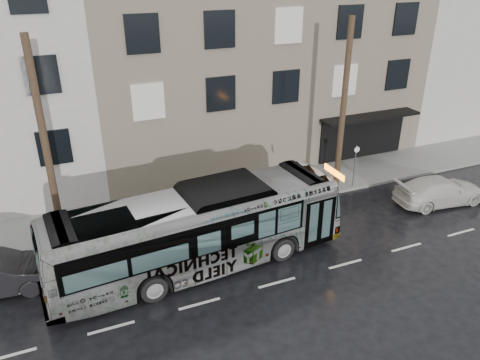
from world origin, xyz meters
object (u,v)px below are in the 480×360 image
object	(u,v)px
utility_pole_front	(343,110)
utility_pole_rear	(46,150)
sign_post	(354,166)
bus	(198,230)
white_sedan	(440,191)

from	to	relation	value
utility_pole_front	utility_pole_rear	bearing A→B (deg)	180.00
sign_post	bus	xyz separation A→B (m)	(-10.02, -3.50, 0.36)
sign_post	utility_pole_rear	bearing A→B (deg)	180.00
utility_pole_front	bus	distance (m)	10.03
utility_pole_rear	white_sedan	xyz separation A→B (m)	(18.27, -3.09, -3.95)
utility_pole_front	white_sedan	xyz separation A→B (m)	(4.27, -3.09, -3.95)
utility_pole_rear	white_sedan	size ratio (longest dim) A/B	1.87
utility_pole_rear	bus	size ratio (longest dim) A/B	0.73
utility_pole_front	bus	world-z (taller)	utility_pole_front
utility_pole_rear	bus	distance (m)	6.84
white_sedan	utility_pole_rear	bearing A→B (deg)	86.54
utility_pole_front	utility_pole_rear	distance (m)	14.00
utility_pole_front	sign_post	size ratio (longest dim) A/B	3.75
utility_pole_rear	bus	world-z (taller)	utility_pole_rear
sign_post	white_sedan	distance (m)	4.47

